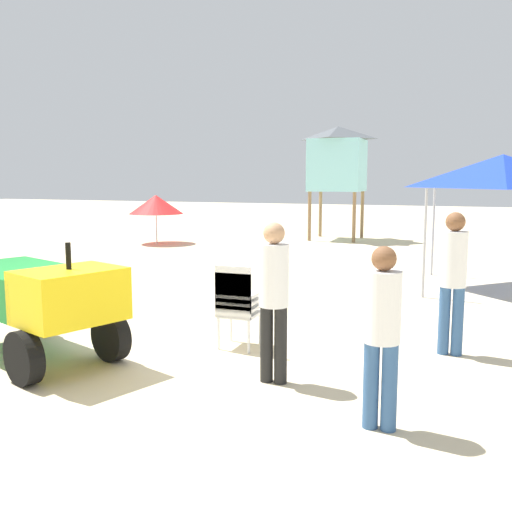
{
  "coord_description": "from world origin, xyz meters",
  "views": [
    {
      "loc": [
        3.98,
        -5.91,
        2.22
      ],
      "look_at": [
        1.0,
        2.14,
        1.04
      ],
      "focal_mm": 40.34,
      "sensor_mm": 36.0,
      "label": 1
    }
  ],
  "objects_px": {
    "lifeguard_near_center": "(382,326)",
    "utility_cart": "(35,296)",
    "lifeguard_tower": "(337,159)",
    "beach_umbrella_left": "(156,204)",
    "stacked_plastic_chairs": "(237,300)",
    "lifeguard_near_right": "(274,291)",
    "popup_canopy": "(502,171)",
    "lifeguard_near_left": "(453,273)"
  },
  "relations": [
    {
      "from": "popup_canopy",
      "to": "lifeguard_near_left",
      "type": "bearing_deg",
      "value": -98.61
    },
    {
      "from": "stacked_plastic_chairs",
      "to": "popup_canopy",
      "type": "height_order",
      "value": "popup_canopy"
    },
    {
      "from": "lifeguard_near_left",
      "to": "lifeguard_tower",
      "type": "height_order",
      "value": "lifeguard_tower"
    },
    {
      "from": "utility_cart",
      "to": "lifeguard_tower",
      "type": "height_order",
      "value": "lifeguard_tower"
    },
    {
      "from": "lifeguard_near_left",
      "to": "popup_canopy",
      "type": "xyz_separation_m",
      "value": [
        0.72,
        4.77,
        1.29
      ]
    },
    {
      "from": "stacked_plastic_chairs",
      "to": "lifeguard_tower",
      "type": "xyz_separation_m",
      "value": [
        -1.66,
        13.48,
        2.2
      ]
    },
    {
      "from": "lifeguard_near_right",
      "to": "popup_canopy",
      "type": "bearing_deg",
      "value": 68.96
    },
    {
      "from": "lifeguard_near_left",
      "to": "lifeguard_near_right",
      "type": "height_order",
      "value": "lifeguard_near_left"
    },
    {
      "from": "lifeguard_near_left",
      "to": "beach_umbrella_left",
      "type": "relative_size",
      "value": 1.0
    },
    {
      "from": "utility_cart",
      "to": "stacked_plastic_chairs",
      "type": "distance_m",
      "value": 2.48
    },
    {
      "from": "lifeguard_near_center",
      "to": "lifeguard_tower",
      "type": "distance_m",
      "value": 15.84
    },
    {
      "from": "stacked_plastic_chairs",
      "to": "popup_canopy",
      "type": "distance_m",
      "value": 6.63
    },
    {
      "from": "utility_cart",
      "to": "beach_umbrella_left",
      "type": "bearing_deg",
      "value": 113.28
    },
    {
      "from": "lifeguard_near_left",
      "to": "lifeguard_tower",
      "type": "bearing_deg",
      "value": 108.48
    },
    {
      "from": "lifeguard_near_center",
      "to": "lifeguard_near_right",
      "type": "relative_size",
      "value": 0.94
    },
    {
      "from": "lifeguard_near_left",
      "to": "stacked_plastic_chairs",
      "type": "bearing_deg",
      "value": -164.86
    },
    {
      "from": "utility_cart",
      "to": "beach_umbrella_left",
      "type": "relative_size",
      "value": 1.56
    },
    {
      "from": "lifeguard_tower",
      "to": "beach_umbrella_left",
      "type": "relative_size",
      "value": 2.21
    },
    {
      "from": "beach_umbrella_left",
      "to": "lifeguard_near_left",
      "type": "bearing_deg",
      "value": -44.34
    },
    {
      "from": "utility_cart",
      "to": "beach_umbrella_left",
      "type": "height_order",
      "value": "beach_umbrella_left"
    },
    {
      "from": "popup_canopy",
      "to": "lifeguard_tower",
      "type": "xyz_separation_m",
      "value": [
        -4.99,
        8.0,
        0.53
      ]
    },
    {
      "from": "popup_canopy",
      "to": "lifeguard_tower",
      "type": "distance_m",
      "value": 9.45
    },
    {
      "from": "popup_canopy",
      "to": "stacked_plastic_chairs",
      "type": "bearing_deg",
      "value": -121.3
    },
    {
      "from": "lifeguard_near_center",
      "to": "utility_cart",
      "type": "bearing_deg",
      "value": 172.43
    },
    {
      "from": "popup_canopy",
      "to": "beach_umbrella_left",
      "type": "relative_size",
      "value": 1.48
    },
    {
      "from": "lifeguard_near_center",
      "to": "popup_canopy",
      "type": "relative_size",
      "value": 0.61
    },
    {
      "from": "stacked_plastic_chairs",
      "to": "utility_cart",
      "type": "bearing_deg",
      "value": -150.5
    },
    {
      "from": "popup_canopy",
      "to": "lifeguard_tower",
      "type": "height_order",
      "value": "lifeguard_tower"
    },
    {
      "from": "lifeguard_near_center",
      "to": "lifeguard_near_right",
      "type": "xyz_separation_m",
      "value": [
        -1.25,
        0.78,
        0.07
      ]
    },
    {
      "from": "popup_canopy",
      "to": "beach_umbrella_left",
      "type": "distance_m",
      "value": 11.41
    },
    {
      "from": "stacked_plastic_chairs",
      "to": "lifeguard_near_right",
      "type": "relative_size",
      "value": 0.63
    },
    {
      "from": "stacked_plastic_chairs",
      "to": "lifeguard_near_right",
      "type": "bearing_deg",
      "value": -49.99
    },
    {
      "from": "lifeguard_tower",
      "to": "beach_umbrella_left",
      "type": "bearing_deg",
      "value": -148.08
    },
    {
      "from": "lifeguard_near_left",
      "to": "lifeguard_near_center",
      "type": "distance_m",
      "value": 2.54
    },
    {
      "from": "utility_cart",
      "to": "lifeguard_tower",
      "type": "xyz_separation_m",
      "value": [
        0.49,
        14.7,
        2.07
      ]
    },
    {
      "from": "lifeguard_near_right",
      "to": "lifeguard_near_center",
      "type": "bearing_deg",
      "value": -32.03
    },
    {
      "from": "utility_cart",
      "to": "stacked_plastic_chairs",
      "type": "relative_size",
      "value": 2.53
    },
    {
      "from": "stacked_plastic_chairs",
      "to": "lifeguard_near_left",
      "type": "relative_size",
      "value": 0.62
    },
    {
      "from": "lifeguard_near_center",
      "to": "popup_canopy",
      "type": "distance_m",
      "value": 7.5
    },
    {
      "from": "lifeguard_near_right",
      "to": "lifeguard_tower",
      "type": "height_order",
      "value": "lifeguard_tower"
    },
    {
      "from": "stacked_plastic_chairs",
      "to": "lifeguard_near_left",
      "type": "distance_m",
      "value": 2.73
    },
    {
      "from": "utility_cart",
      "to": "popup_canopy",
      "type": "bearing_deg",
      "value": 50.68
    }
  ]
}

